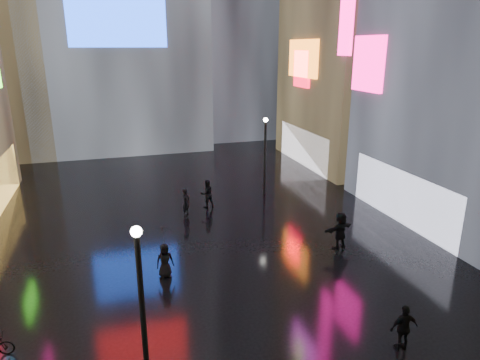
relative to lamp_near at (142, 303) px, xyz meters
name	(u,v)px	position (x,y,z in m)	size (l,w,h in m)	color
ground	(199,224)	(3.89, 11.61, -2.94)	(140.00, 140.00, 0.00)	black
lamp_near	(142,303)	(0.00, 0.00, 0.00)	(0.30, 0.30, 5.20)	black
lamp_far	(265,152)	(9.22, 15.37, 0.00)	(0.30, 0.30, 5.20)	black
pedestrian_3	(404,328)	(8.20, -0.62, -2.12)	(0.96, 0.40, 1.64)	black
pedestrian_4	(165,261)	(1.34, 6.36, -2.18)	(0.75, 0.49, 1.53)	black
pedestrian_5	(340,230)	(9.97, 6.62, -2.00)	(1.74, 0.56, 1.88)	black
pedestrian_6	(186,202)	(3.47, 13.11, -2.13)	(0.60, 0.39, 1.63)	black
pedestrian_7	(207,194)	(4.95, 14.08, -2.07)	(0.85, 0.67, 1.76)	black
umbrella_2	(163,236)	(1.34, 6.36, -1.02)	(0.87, 0.89, 0.80)	black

